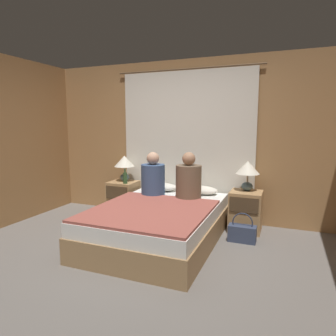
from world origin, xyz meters
name	(u,v)px	position (x,y,z in m)	size (l,w,h in m)	color
ground_plane	(133,265)	(0.00, 0.00, 0.00)	(16.00, 16.00, 0.00)	#66605B
wall_back	(187,140)	(0.00, 1.87, 1.25)	(4.79, 0.06, 2.50)	#A37547
curtain_panel	(186,145)	(0.00, 1.81, 1.17)	(2.34, 0.02, 2.36)	silver
bed	(159,224)	(0.00, 0.73, 0.23)	(1.44, 2.06, 0.47)	#99754C
nightstand_left	(123,198)	(-0.99, 1.52, 0.29)	(0.44, 0.42, 0.57)	#A87F51
nightstand_right	(246,211)	(0.99, 1.52, 0.29)	(0.44, 0.42, 0.57)	#A87F51
lamp_left	(124,163)	(-0.99, 1.58, 0.87)	(0.33, 0.33, 0.42)	slate
lamp_right	(248,170)	(0.99, 1.58, 0.87)	(0.33, 0.33, 0.42)	slate
pillow_left	(162,187)	(-0.32, 1.57, 0.53)	(0.52, 0.30, 0.12)	silver
pillow_right	(201,190)	(0.32, 1.57, 0.53)	(0.52, 0.30, 0.12)	silver
blanket_on_bed	(150,210)	(0.00, 0.46, 0.48)	(1.38, 1.45, 0.03)	#994C42
person_left_in_bed	(153,178)	(-0.31, 1.22, 0.73)	(0.35, 0.35, 0.64)	#38517A
person_right_in_bed	(189,180)	(0.24, 1.22, 0.74)	(0.36, 0.36, 0.66)	brown
beer_bottle_on_left_stand	(125,178)	(-0.88, 1.40, 0.66)	(0.07, 0.07, 0.24)	#2D4C28
handbag_on_floor	(242,233)	(1.01, 1.10, 0.12)	(0.35, 0.16, 0.38)	#333D56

